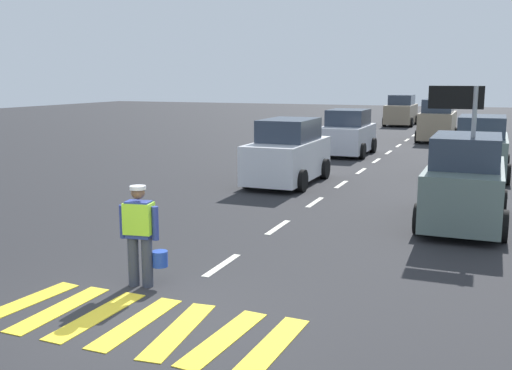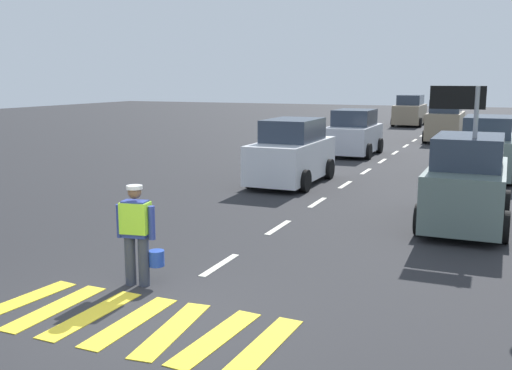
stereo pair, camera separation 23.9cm
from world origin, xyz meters
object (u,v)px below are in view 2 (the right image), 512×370
Objects in this scene: car_oncoming_second at (354,134)px; road_worker at (137,230)px; car_outgoing_far at (445,122)px; car_parked_far at (487,149)px; car_oncoming_lead at (292,154)px; car_parked_curbside at (467,184)px; lane_direction_sign at (464,123)px; car_oncoming_third at (410,111)px.

road_worker is at bearing -87.34° from car_oncoming_second.
car_parked_far is at bearing -78.03° from car_outgoing_far.
car_parked_curbside is at bearing -34.12° from car_oncoming_lead.
car_oncoming_second is at bearing 113.75° from lane_direction_sign.
car_outgoing_far is at bearing 96.93° from car_parked_curbside.
car_parked_curbside is 1.05× the size of car_oncoming_second.
car_parked_curbside is 7.40m from car_parked_far.
lane_direction_sign is at bearing -83.57° from car_outgoing_far.
car_parked_curbside is 19.24m from car_outgoing_far.
car_oncoming_second is 17.98m from car_oncoming_third.
car_outgoing_far is at bearing 101.97° from car_parked_far.
car_oncoming_second is 0.92× the size of car_oncoming_lead.
car_oncoming_lead reaches higher than road_worker.
car_oncoming_lead is (-5.74, -3.61, -0.01)m from car_parked_far.
road_worker is 0.41× the size of car_parked_curbside.
car_oncoming_second is at bearing -89.02° from car_oncoming_third.
car_outgoing_far reaches higher than road_worker.
car_outgoing_far reaches higher than car_parked_far.
road_worker is 0.52× the size of lane_direction_sign.
car_oncoming_lead reaches higher than car_oncoming_second.
lane_direction_sign reaches higher than road_worker.
lane_direction_sign reaches higher than car_parked_curbside.
lane_direction_sign is 0.79× the size of car_parked_curbside.
car_parked_far is (5.64, -4.25, 0.05)m from car_oncoming_second.
lane_direction_sign is at bearing -66.25° from car_oncoming_second.
car_oncoming_third is (-5.69, 30.20, -1.39)m from lane_direction_sign.
car_outgoing_far is 0.92× the size of car_parked_far.
car_outgoing_far is (-2.22, 19.67, -1.36)m from lane_direction_sign.
road_worker is at bearing -128.35° from lane_direction_sign.
car_oncoming_third is at bearing 91.82° from road_worker.
car_parked_far is 23.02m from car_oncoming_third.
car_oncoming_third is at bearing 104.98° from car_parked_far.
car_parked_curbside reaches higher than car_oncoming_second.
lane_direction_sign is 0.75× the size of car_parked_far.
car_parked_far reaches higher than car_parked_curbside.
car_oncoming_second is at bearing -112.99° from car_outgoing_far.
car_oncoming_third is (-0.31, 17.98, 0.09)m from car_oncoming_second.
car_parked_far reaches higher than road_worker.
lane_direction_sign reaches higher than car_parked_far.
car_parked_far is at bearing -75.02° from car_oncoming_third.
road_worker is 35.96m from car_oncoming_third.
car_oncoming_third is (-0.21, 25.85, 0.05)m from car_oncoming_lead.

